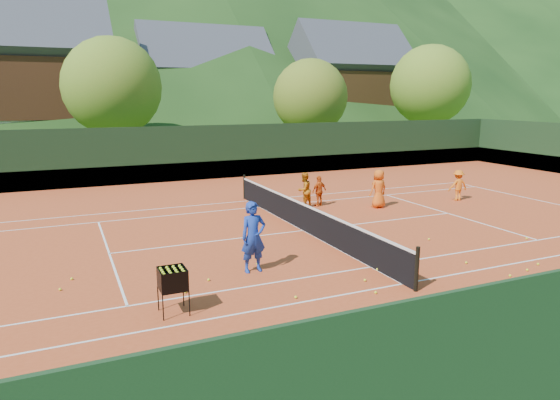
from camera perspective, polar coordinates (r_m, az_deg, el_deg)
name	(u,v)px	position (r m, az deg, el deg)	size (l,w,h in m)	color
ground	(303,231)	(17.28, 2.70, -3.57)	(400.00, 400.00, 0.00)	#2A4C17
clay_court	(303,231)	(17.28, 2.70, -3.54)	(40.00, 24.00, 0.02)	#B8421D
coach	(253,237)	(13.08, -3.06, -4.24)	(0.69, 0.45, 1.89)	#1837A1
student_a	(304,190)	(20.74, 2.78, 1.15)	(0.71, 0.56, 1.47)	orange
student_b	(319,191)	(21.04, 4.50, 1.03)	(0.76, 0.31, 1.29)	#DC5313
student_c	(379,189)	(21.05, 11.20, 1.28)	(0.78, 0.51, 1.60)	orange
student_d	(458,185)	(23.49, 19.67, 1.59)	(0.88, 0.51, 1.36)	orange
tennis_ball_0	(361,253)	(14.96, 9.26, -5.95)	(0.07, 0.07, 0.07)	#DFF428
tennis_ball_1	(296,297)	(11.64, 1.81, -11.04)	(0.07, 0.07, 0.07)	#DFF428
tennis_ball_2	(269,389)	(8.38, -1.25, -20.81)	(0.07, 0.07, 0.07)	#DFF428
tennis_ball_3	(527,238)	(18.07, 26.35, -3.95)	(0.07, 0.07, 0.07)	#DFF428
tennis_ball_4	(538,264)	(15.51, 27.40, -6.52)	(0.07, 0.07, 0.07)	#DFF428
tennis_ball_5	(257,264)	(13.83, -2.60, -7.29)	(0.07, 0.07, 0.07)	#DFF428
tennis_ball_7	(365,280)	(12.82, 9.68, -9.02)	(0.07, 0.07, 0.07)	#DFF428
tennis_ball_8	(335,241)	(16.06, 6.32, -4.63)	(0.07, 0.07, 0.07)	#DFF428
tennis_ball_9	(209,280)	(12.79, -8.17, -9.02)	(0.07, 0.07, 0.07)	#DFF428
tennis_ball_10	(355,389)	(8.45, 8.51, -20.61)	(0.07, 0.07, 0.07)	#DFF428
tennis_ball_11	(510,276)	(14.23, 24.80, -7.85)	(0.07, 0.07, 0.07)	#DFF428
tennis_ball_12	(429,239)	(16.81, 16.66, -4.31)	(0.07, 0.07, 0.07)	#DFF428
tennis_ball_13	(72,279)	(13.78, -22.71, -8.30)	(0.07, 0.07, 0.07)	#DFF428
tennis_ball_14	(377,269)	(13.64, 11.06, -7.78)	(0.07, 0.07, 0.07)	#DFF428
tennis_ball_15	(376,292)	(12.11, 10.88, -10.34)	(0.07, 0.07, 0.07)	#DFF428
tennis_ball_16	(466,263)	(14.83, 20.52, -6.72)	(0.07, 0.07, 0.07)	#DFF428
tennis_ball_17	(418,305)	(11.63, 15.47, -11.51)	(0.07, 0.07, 0.07)	#DFF428
tennis_ball_18	(462,374)	(9.25, 20.11, -18.21)	(0.07, 0.07, 0.07)	#DFF428
tennis_ball_19	(60,289)	(13.17, -23.84, -9.32)	(0.07, 0.07, 0.07)	#DFF428
tennis_ball_20	(406,354)	(9.59, 14.16, -16.66)	(0.07, 0.07, 0.07)	#DFF428
tennis_ball_23	(435,309)	(11.53, 17.28, -11.83)	(0.07, 0.07, 0.07)	#DFF428
tennis_ball_24	(185,292)	(12.14, -10.75, -10.28)	(0.07, 0.07, 0.07)	#DFF428
tennis_ball_25	(527,270)	(14.87, 26.41, -7.17)	(0.07, 0.07, 0.07)	#DFF428
court_lines	(303,230)	(17.28, 2.70, -3.50)	(23.83, 11.03, 0.00)	white
tennis_net	(304,217)	(17.15, 2.72, -1.90)	(0.10, 12.07, 1.10)	black
perimeter_fence	(304,195)	(16.99, 2.74, 0.56)	(40.40, 24.24, 3.00)	black
ball_hopper	(173,280)	(10.89, -12.18, -8.93)	(0.57, 0.57, 1.00)	black
chalet_left	(19,82)	(44.99, -27.69, 11.82)	(13.80, 9.93, 12.92)	beige
chalet_mid	(204,92)	(50.73, -8.63, 12.10)	(12.65, 8.82, 11.45)	beige
chalet_right	(348,90)	(52.65, 7.80, 12.39)	(11.50, 8.82, 11.91)	beige
tree_b	(113,87)	(35.08, -18.59, 12.18)	(6.40, 6.40, 8.40)	#3F2719
tree_c	(310,97)	(38.14, 3.50, 11.69)	(5.60, 5.60, 7.35)	#3F2819
tree_d	(430,85)	(45.69, 16.74, 12.46)	(6.80, 6.80, 8.93)	#432C1A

